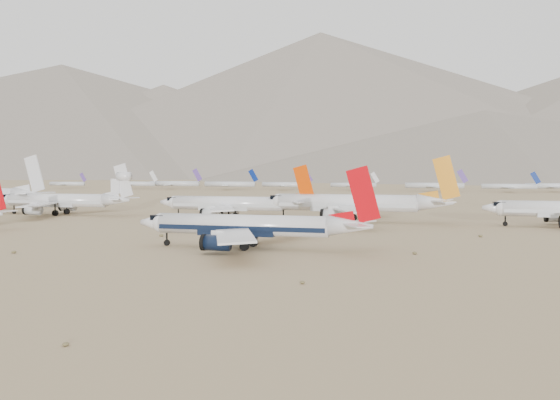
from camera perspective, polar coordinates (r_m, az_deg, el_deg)
name	(u,v)px	position (r m, az deg, el deg)	size (l,w,h in m)	color
ground	(277,251)	(99.83, -0.31, -5.31)	(7000.00, 7000.00, 0.00)	#8F7653
main_airliner	(252,226)	(101.76, -2.93, -2.74)	(43.94, 42.92, 15.51)	silver
row2_gold_tail	(355,204)	(156.44, 7.80, -0.38)	(53.14, 51.97, 18.92)	silver
row2_orange_tail	(234,204)	(164.79, -4.86, -0.42)	(46.16, 45.16, 16.47)	silver
row2_white_trijet	(64,200)	(193.68, -21.63, -0.02)	(48.28, 47.19, 17.11)	silver
distant_storage_row	(469,186)	(410.32, 19.15, 1.44)	(675.35, 50.66, 15.35)	silver
mountain_range	(437,114)	(1752.93, 16.10, 8.64)	(7354.00, 3024.00, 470.00)	slate
desert_scrub	(44,264)	(91.32, -23.41, -6.16)	(206.06, 121.67, 0.63)	brown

